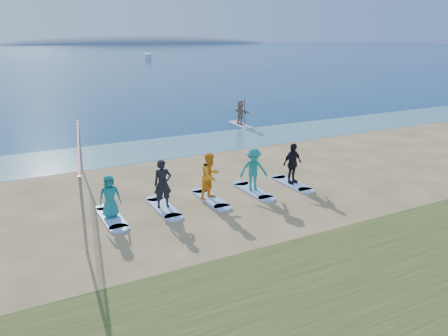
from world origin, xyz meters
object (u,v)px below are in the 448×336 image
surfboard_0 (112,218)px  paddleboarder (240,112)px  surfboard_3 (253,191)px  student_4 (292,163)px  student_2 (210,176)px  surfboard_4 (291,184)px  student_1 (163,184)px  student_0 (110,196)px  surfboard_2 (211,199)px  surfboard_1 (164,208)px  student_3 (253,170)px  volleyball_net (80,156)px  paddleboard (240,125)px  boat_offshore_b (148,59)px

surfboard_0 → paddleboarder: bearing=44.6°
surfboard_3 → student_4: student_4 is taller
student_2 → surfboard_4: bearing=-22.0°
student_1 → surfboard_4: (6.08, 0.00, -0.98)m
student_0 → student_1: size_ratio=0.85×
surfboard_3 → student_1: bearing=180.0°
surfboard_2 → surfboard_3: size_ratio=1.00×
student_1 → student_2: bearing=8.0°
paddleboarder → surfboard_0: bearing=129.6°
student_4 → surfboard_4: bearing=0.0°
surfboard_0 → student_0: bearing=0.0°
surfboard_0 → surfboard_2: bearing=0.0°
surfboard_1 → student_3: student_3 is taller
volleyball_net → student_0: size_ratio=5.64×
student_1 → student_2: 2.03m
student_4 → surfboard_0: bearing=170.5°
surfboard_2 → student_3: 2.24m
surfboard_1 → surfboard_3: 4.05m
paddleboard → surfboard_3: size_ratio=1.36×
student_3 → student_1: bearing=-162.1°
student_2 → volleyball_net: bearing=132.3°
surfboard_4 → student_4: size_ratio=1.21×
paddleboard → surfboard_2: (-8.68, -12.53, -0.01)m
student_2 → paddleboard: bearing=33.3°
surfboard_0 → student_1: size_ratio=1.17×
surfboard_0 → student_3: bearing=0.0°
student_3 → surfboard_0: bearing=-162.1°
student_0 → student_4: 8.11m
volleyball_net → surfboard_1: (2.57, -2.21, -1.86)m
surfboard_0 → student_1: 2.25m
volleyball_net → paddleboard: bearing=37.9°
student_1 → student_3: size_ratio=1.02×
student_1 → student_3: 4.05m
student_2 → student_4: size_ratio=1.04×
student_0 → surfboard_2: bearing=3.4°
student_1 → surfboard_4: size_ratio=0.85×
volleyball_net → surfboard_1: 3.87m
student_0 → surfboard_2: size_ratio=0.72×
student_0 → surfboard_3: student_0 is taller
volleyball_net → student_2: (4.60, -2.21, -0.87)m
boat_offshore_b → surfboard_2: 108.44m
paddleboard → paddleboarder: 0.94m
surfboard_4 → volleyball_net: bearing=165.6°
student_2 → student_3: (2.03, 0.00, -0.03)m
surfboard_3 → student_4: size_ratio=1.21×
student_1 → student_3: student_1 is taller
student_2 → student_4: student_2 is taller
student_2 → student_4: bearing=-22.0°
boat_offshore_b → student_0: (-36.22, -103.56, 0.88)m
paddleboard → surfboard_4: 13.36m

